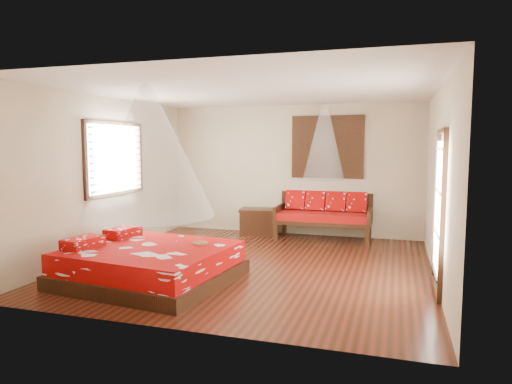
% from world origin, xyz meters
% --- Properties ---
extents(room, '(5.54, 5.54, 2.84)m').
position_xyz_m(room, '(0.00, 0.00, 1.40)').
color(room, '#33180B').
rests_on(room, ground).
extents(bed, '(2.42, 2.24, 0.65)m').
position_xyz_m(bed, '(-1.19, -1.30, 0.25)').
color(bed, black).
rests_on(bed, floor).
extents(daybed, '(1.94, 0.86, 0.98)m').
position_xyz_m(daybed, '(0.75, 2.39, 0.52)').
color(daybed, black).
rests_on(daybed, floor).
extents(storage_chest, '(0.90, 0.71, 0.56)m').
position_xyz_m(storage_chest, '(-0.66, 2.45, 0.28)').
color(storage_chest, black).
rests_on(storage_chest, floor).
extents(shutter_panel, '(1.52, 0.06, 1.32)m').
position_xyz_m(shutter_panel, '(0.75, 2.72, 1.90)').
color(shutter_panel, black).
rests_on(shutter_panel, wall_back).
extents(window_left, '(0.10, 1.74, 1.34)m').
position_xyz_m(window_left, '(-2.71, 0.20, 1.70)').
color(window_left, black).
rests_on(window_left, wall_left).
extents(glazed_door, '(0.08, 1.02, 2.16)m').
position_xyz_m(glazed_door, '(2.72, -0.60, 1.07)').
color(glazed_door, black).
rests_on(glazed_door, floor).
extents(wine_tray, '(0.24, 0.24, 0.20)m').
position_xyz_m(wine_tray, '(-0.56, -0.93, 0.55)').
color(wine_tray, brown).
rests_on(wine_tray, bed).
extents(mosquito_net_main, '(1.86, 1.86, 1.80)m').
position_xyz_m(mosquito_net_main, '(-1.16, -1.30, 1.85)').
color(mosquito_net_main, white).
rests_on(mosquito_net_main, ceiling).
extents(mosquito_net_daybed, '(0.83, 0.83, 1.50)m').
position_xyz_m(mosquito_net_daybed, '(0.75, 2.25, 2.00)').
color(mosquito_net_daybed, white).
rests_on(mosquito_net_daybed, ceiling).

